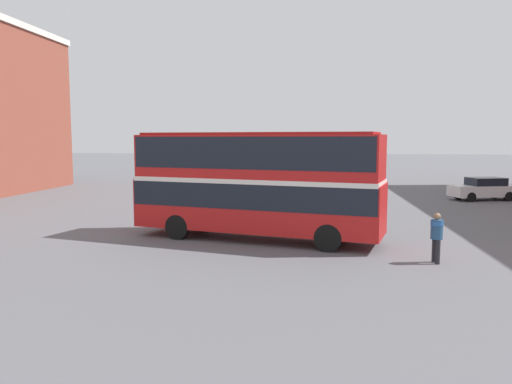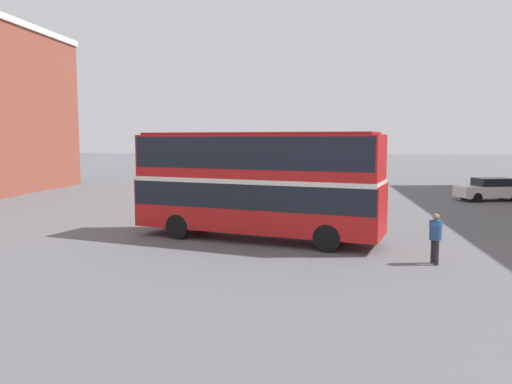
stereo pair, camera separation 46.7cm
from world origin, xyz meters
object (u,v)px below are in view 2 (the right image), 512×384
Objects in this scene: double_decker_bus at (256,179)px; pedestrian_foreground at (436,233)px; parked_car_kerb_far at (490,189)px; parked_car_kerb_near at (299,191)px.

pedestrian_foreground is at bearing -11.73° from double_decker_bus.
pedestrian_foreground is 20.46m from parked_car_kerb_far.
pedestrian_foreground is at bearing 52.76° from parked_car_kerb_far.
double_decker_bus is at bearing 83.07° from parked_car_kerb_near.
double_decker_bus is at bearing -39.27° from pedestrian_foreground.
pedestrian_foreground is 0.37× the size of parked_car_kerb_far.
double_decker_bus is 2.59× the size of parked_car_kerb_near.
double_decker_bus reaches higher than pedestrian_foreground.
parked_car_kerb_near is at bearing 99.31° from double_decker_bus.
parked_car_kerb_near is 0.87× the size of parked_car_kerb_far.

